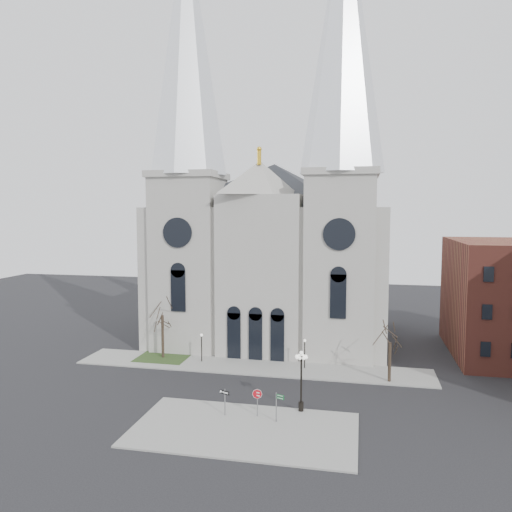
% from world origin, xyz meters
% --- Properties ---
extents(ground, '(160.00, 160.00, 0.00)m').
position_xyz_m(ground, '(0.00, 0.00, 0.00)').
color(ground, black).
rests_on(ground, ground).
extents(sidewalk_near, '(18.00, 10.00, 0.14)m').
position_xyz_m(sidewalk_near, '(3.00, -5.00, 0.07)').
color(sidewalk_near, gray).
rests_on(sidewalk_near, ground).
extents(sidewalk_far, '(40.00, 6.00, 0.14)m').
position_xyz_m(sidewalk_far, '(0.00, 11.00, 0.07)').
color(sidewalk_far, gray).
rests_on(sidewalk_far, ground).
extents(grass_patch, '(6.00, 5.00, 0.18)m').
position_xyz_m(grass_patch, '(-11.00, 12.00, 0.09)').
color(grass_patch, '#2C401B').
rests_on(grass_patch, ground).
extents(cathedral, '(33.00, 26.66, 54.00)m').
position_xyz_m(cathedral, '(0.00, 22.86, 18.48)').
color(cathedral, '#A4A198').
rests_on(cathedral, ground).
extents(tree_left, '(3.20, 3.20, 7.50)m').
position_xyz_m(tree_left, '(-11.00, 12.00, 5.58)').
color(tree_left, '#2C2318').
rests_on(tree_left, ground).
extents(tree_right, '(3.20, 3.20, 6.00)m').
position_xyz_m(tree_right, '(15.00, 9.00, 4.47)').
color(tree_right, '#2C2318').
rests_on(tree_right, ground).
extents(ped_lamp_left, '(0.32, 0.32, 3.26)m').
position_xyz_m(ped_lamp_left, '(-6.00, 11.50, 2.33)').
color(ped_lamp_left, black).
rests_on(ped_lamp_left, sidewalk_far).
extents(ped_lamp_right, '(0.32, 0.32, 3.26)m').
position_xyz_m(ped_lamp_right, '(6.00, 11.50, 2.33)').
color(ped_lamp_right, black).
rests_on(ped_lamp_right, sidewalk_far).
extents(stop_sign, '(0.83, 0.26, 2.39)m').
position_xyz_m(stop_sign, '(3.54, -2.40, 1.85)').
color(stop_sign, slate).
rests_on(stop_sign, sidewalk_near).
extents(globe_lamp, '(1.35, 1.35, 5.36)m').
position_xyz_m(globe_lamp, '(7.04, -0.50, 3.51)').
color(globe_lamp, black).
rests_on(globe_lamp, sidewalk_near).
extents(one_way_sign, '(0.93, 0.44, 2.27)m').
position_xyz_m(one_way_sign, '(0.78, -2.74, 1.67)').
color(one_way_sign, slate).
rests_on(one_way_sign, sidewalk_near).
extents(street_name_sign, '(0.76, 0.30, 2.47)m').
position_xyz_m(street_name_sign, '(5.38, -3.17, 1.58)').
color(street_name_sign, slate).
rests_on(street_name_sign, sidewalk_near).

